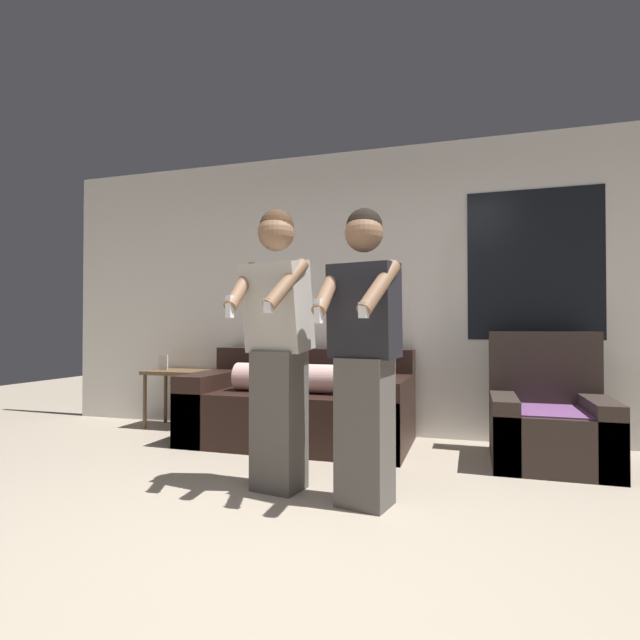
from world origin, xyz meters
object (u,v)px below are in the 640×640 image
object	(u,v)px
side_table	(176,378)
person_right	(364,351)
armchair	(548,422)
person_left	(277,344)
couch	(300,408)

from	to	relation	value
side_table	person_right	size ratio (longest dim) A/B	0.43
armchair	person_left	world-z (taller)	person_left
person_left	person_right	xyz separation A→B (m)	(0.57, -0.10, -0.03)
armchair	person_left	xyz separation A→B (m)	(-1.69, -1.18, 0.60)
couch	armchair	world-z (taller)	armchair
side_table	person_right	bearing A→B (deg)	-35.44
couch	side_table	bearing A→B (deg)	169.30
armchair	side_table	xyz separation A→B (m)	(-3.40, 0.34, 0.19)
couch	person_left	bearing A→B (deg)	-76.83
couch	person_left	xyz separation A→B (m)	(0.29, -1.25, 0.60)
armchair	couch	bearing A→B (deg)	177.90
armchair	person_right	size ratio (longest dim) A/B	0.58
person_right	person_left	bearing A→B (deg)	169.68
couch	person_left	world-z (taller)	person_left
side_table	person_right	world-z (taller)	person_right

